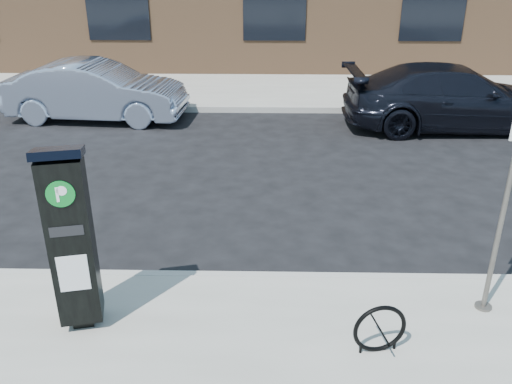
{
  "coord_description": "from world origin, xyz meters",
  "views": [
    {
      "loc": [
        -0.21,
        -6.0,
        4.07
      ],
      "look_at": [
        -0.35,
        0.5,
        1.1
      ],
      "focal_mm": 38.0,
      "sensor_mm": 36.0,
      "label": 1
    }
  ],
  "objects_px": {
    "sign_pole": "(502,217)",
    "car_silver": "(96,91)",
    "bike_rack": "(380,329)",
    "car_dark": "(453,97)",
    "parking_kiosk": "(71,238)"
  },
  "relations": [
    {
      "from": "bike_rack",
      "to": "car_silver",
      "type": "xyz_separation_m",
      "value": [
        -5.49,
        8.75,
        0.3
      ]
    },
    {
      "from": "sign_pole",
      "to": "car_silver",
      "type": "distance_m",
      "value": 10.55
    },
    {
      "from": "bike_rack",
      "to": "car_dark",
      "type": "height_order",
      "value": "car_dark"
    },
    {
      "from": "sign_pole",
      "to": "bike_rack",
      "type": "relative_size",
      "value": 4.21
    },
    {
      "from": "car_silver",
      "to": "sign_pole",
      "type": "bearing_deg",
      "value": -134.79
    },
    {
      "from": "parking_kiosk",
      "to": "bike_rack",
      "type": "bearing_deg",
      "value": -20.21
    },
    {
      "from": "sign_pole",
      "to": "bike_rack",
      "type": "xyz_separation_m",
      "value": [
        -1.39,
        -0.78,
        -0.93
      ]
    },
    {
      "from": "sign_pole",
      "to": "car_dark",
      "type": "relative_size",
      "value": 0.47
    },
    {
      "from": "sign_pole",
      "to": "bike_rack",
      "type": "height_order",
      "value": "sign_pole"
    },
    {
      "from": "bike_rack",
      "to": "sign_pole",
      "type": "bearing_deg",
      "value": 18.16
    },
    {
      "from": "sign_pole",
      "to": "car_silver",
      "type": "xyz_separation_m",
      "value": [
        -6.88,
        7.98,
        -0.63
      ]
    },
    {
      "from": "parking_kiosk",
      "to": "sign_pole",
      "type": "xyz_separation_m",
      "value": [
        4.65,
        0.37,
        0.11
      ]
    },
    {
      "from": "bike_rack",
      "to": "car_dark",
      "type": "relative_size",
      "value": 0.11
    },
    {
      "from": "car_silver",
      "to": "car_dark",
      "type": "xyz_separation_m",
      "value": [
        8.75,
        -0.51,
        0.02
      ]
    },
    {
      "from": "sign_pole",
      "to": "car_silver",
      "type": "relative_size",
      "value": 0.55
    }
  ]
}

